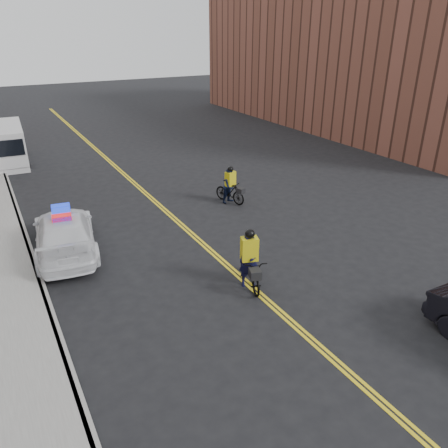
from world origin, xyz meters
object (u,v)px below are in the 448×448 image
cargo_van (7,145)px  cyclist_far (230,188)px  police_cruiser (65,233)px  cyclist_near (249,266)px

cargo_van → cyclist_far: 15.11m
police_cruiser → cyclist_far: (7.93, 1.35, -0.06)m
cyclist_near → cyclist_far: size_ratio=1.18×
cargo_van → cyclist_far: bearing=-51.6°
cyclist_far → cargo_van: bearing=106.7°
cyclist_near → cyclist_far: bearing=82.2°
cyclist_near → cargo_van: bearing=123.6°
police_cruiser → cyclist_near: size_ratio=2.53×
cargo_van → cyclist_near: cargo_van is taller
cargo_van → police_cruiser: bearing=-83.6°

